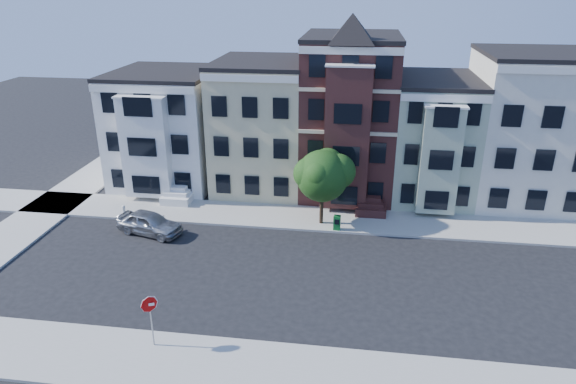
# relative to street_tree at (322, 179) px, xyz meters

# --- Properties ---
(ground) EXTENTS (120.00, 120.00, 0.00)m
(ground) POSITION_rel_street_tree_xyz_m (1.50, -7.21, -3.43)
(ground) COLOR black
(far_sidewalk) EXTENTS (60.00, 4.00, 0.15)m
(far_sidewalk) POSITION_rel_street_tree_xyz_m (1.50, 0.79, -3.36)
(far_sidewalk) COLOR #9E9B93
(far_sidewalk) RESTS_ON ground
(near_sidewalk) EXTENTS (60.00, 4.00, 0.15)m
(near_sidewalk) POSITION_rel_street_tree_xyz_m (1.50, -15.21, -3.36)
(near_sidewalk) COLOR #9E9B93
(near_sidewalk) RESTS_ON ground
(house_white) EXTENTS (8.00, 9.00, 9.00)m
(house_white) POSITION_rel_street_tree_xyz_m (-13.50, 7.29, 1.07)
(house_white) COLOR white
(house_white) RESTS_ON ground
(house_yellow) EXTENTS (7.00, 9.00, 10.00)m
(house_yellow) POSITION_rel_street_tree_xyz_m (-5.50, 7.29, 1.57)
(house_yellow) COLOR beige
(house_yellow) RESTS_ON ground
(house_brown) EXTENTS (7.00, 9.00, 12.00)m
(house_brown) POSITION_rel_street_tree_xyz_m (1.50, 7.29, 2.57)
(house_brown) COLOR #3D1B19
(house_brown) RESTS_ON ground
(house_green) EXTENTS (6.00, 9.00, 9.00)m
(house_green) POSITION_rel_street_tree_xyz_m (8.00, 7.29, 1.07)
(house_green) COLOR #9EAD91
(house_green) RESTS_ON ground
(house_cream) EXTENTS (8.00, 9.00, 11.00)m
(house_cream) POSITION_rel_street_tree_xyz_m (15.00, 7.29, 2.07)
(house_cream) COLOR beige
(house_cream) RESTS_ON ground
(street_tree) EXTENTS (7.16, 7.16, 6.57)m
(street_tree) POSITION_rel_street_tree_xyz_m (0.00, 0.00, 0.00)
(street_tree) COLOR #28531C
(street_tree) RESTS_ON far_sidewalk
(parked_car) EXTENTS (4.93, 2.99, 1.57)m
(parked_car) POSITION_rel_street_tree_xyz_m (-11.43, -2.96, -2.65)
(parked_car) COLOR #A0A2A6
(parked_car) RESTS_ON ground
(newspaper_box) EXTENTS (0.49, 0.45, 1.02)m
(newspaper_box) POSITION_rel_street_tree_xyz_m (1.15, -0.91, -2.77)
(newspaper_box) COLOR #126126
(newspaper_box) RESTS_ON far_sidewalk
(fire_hydrant) EXTENTS (0.27, 0.27, 0.68)m
(fire_hydrant) POSITION_rel_street_tree_xyz_m (-14.21, -0.91, -2.94)
(fire_hydrant) COLOR silver
(fire_hydrant) RESTS_ON far_sidewalk
(stop_sign) EXTENTS (0.82, 0.42, 3.03)m
(stop_sign) POSITION_rel_street_tree_xyz_m (-6.72, -14.19, -1.77)
(stop_sign) COLOR #A70001
(stop_sign) RESTS_ON near_sidewalk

